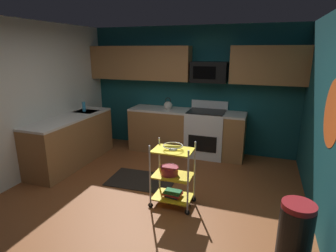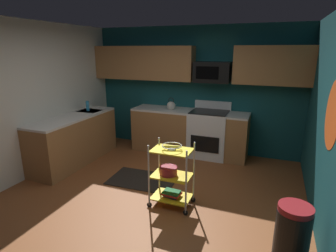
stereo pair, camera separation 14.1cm
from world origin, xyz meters
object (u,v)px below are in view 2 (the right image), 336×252
at_px(rolling_cart, 172,175).
at_px(mixing_bowl_large, 168,170).
at_px(fruit_bowl, 172,146).
at_px(microwave, 212,72).
at_px(book_stack, 172,194).
at_px(oven_range, 209,133).
at_px(trash_can, 292,235).
at_px(kettle, 171,106).
at_px(dish_soap_bottle, 88,106).

distance_m(rolling_cart, mixing_bowl_large, 0.08).
distance_m(fruit_bowl, mixing_bowl_large, 0.36).
xyz_separation_m(microwave, mixing_bowl_large, (-0.09, -2.14, -1.18)).
bearing_deg(fruit_bowl, book_stack, 0.00).
xyz_separation_m(oven_range, trash_can, (1.47, -2.62, -0.15)).
xyz_separation_m(mixing_bowl_large, book_stack, (0.05, 0.00, -0.35)).
distance_m(rolling_cart, trash_can, 1.63).
bearing_deg(rolling_cart, book_stack, 165.96).
xyz_separation_m(kettle, trash_can, (2.30, -2.62, -0.67)).
distance_m(microwave, book_stack, 2.63).
distance_m(oven_range, trash_can, 3.01).
distance_m(fruit_bowl, trash_can, 1.71).
distance_m(rolling_cart, fruit_bowl, 0.42).
height_order(dish_soap_bottle, trash_can, dish_soap_bottle).
bearing_deg(fruit_bowl, dish_soap_bottle, 151.50).
bearing_deg(fruit_bowl, trash_can, -21.17).
bearing_deg(book_stack, rolling_cart, -14.04).
bearing_deg(oven_range, mixing_bowl_large, -92.49).
xyz_separation_m(rolling_cart, kettle, (-0.78, 2.03, 0.54)).
bearing_deg(trash_can, rolling_cart, 158.83).
distance_m(oven_range, microwave, 1.23).
xyz_separation_m(fruit_bowl, trash_can, (1.52, -0.59, -0.55)).
bearing_deg(fruit_bowl, mixing_bowl_large, 180.00).
bearing_deg(microwave, dish_soap_bottle, -159.34).
relative_size(microwave, fruit_bowl, 2.57).
bearing_deg(oven_range, fruit_bowl, -91.15).
relative_size(oven_range, dish_soap_bottle, 5.50).
height_order(mixing_bowl_large, dish_soap_bottle, dish_soap_bottle).
height_order(microwave, fruit_bowl, microwave).
bearing_deg(kettle, dish_soap_bottle, -153.02).
bearing_deg(book_stack, oven_range, 88.85).
relative_size(book_stack, dish_soap_bottle, 1.35).
xyz_separation_m(mixing_bowl_large, kettle, (-0.73, 2.03, 0.48)).
relative_size(oven_range, mixing_bowl_large, 4.37).
height_order(microwave, book_stack, microwave).
relative_size(mixing_bowl_large, trash_can, 0.38).
relative_size(microwave, kettle, 2.65).
bearing_deg(trash_can, fruit_bowl, 158.83).
distance_m(oven_range, rolling_cart, 2.03).
distance_m(rolling_cart, book_stack, 0.28).
distance_m(microwave, rolling_cart, 2.48).
bearing_deg(dish_soap_bottle, microwave, 20.66).
relative_size(fruit_bowl, kettle, 1.03).
height_order(oven_range, rolling_cart, oven_range).
height_order(book_stack, dish_soap_bottle, dish_soap_bottle).
relative_size(kettle, trash_can, 0.40).
distance_m(microwave, dish_soap_bottle, 2.60).
relative_size(microwave, dish_soap_bottle, 3.50).
xyz_separation_m(oven_range, mixing_bowl_large, (-0.09, -2.03, 0.04)).
distance_m(fruit_bowl, kettle, 2.18).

